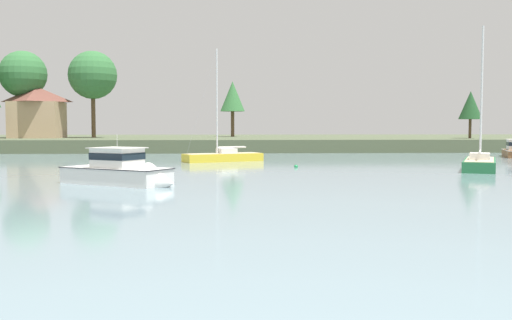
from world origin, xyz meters
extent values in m
cube|color=#4C563D|center=(0.00, 100.01, 0.96)|extent=(221.08, 51.07, 1.91)
cube|color=white|center=(-18.63, 32.35, 0.25)|extent=(7.89, 6.33, 1.73)
cone|color=white|center=(-15.43, 30.40, 0.25)|extent=(3.13, 3.28, 2.56)
cube|color=black|center=(-18.63, 32.35, 1.09)|extent=(8.08, 6.51, 0.05)
cube|color=silver|center=(-18.52, 32.28, 1.76)|extent=(3.61, 3.42, 1.28)
cube|color=#19232D|center=(-18.52, 32.28, 1.89)|extent=(3.69, 3.49, 0.46)
cube|color=beige|center=(-18.52, 32.28, 2.43)|extent=(4.09, 3.91, 0.06)
cylinder|color=silver|center=(-18.52, 32.28, 2.91)|extent=(0.03, 0.03, 0.89)
cube|color=#236B3D|center=(11.38, 43.43, 0.14)|extent=(6.47, 9.76, 1.54)
cube|color=#CCB78E|center=(11.38, 43.43, 0.92)|extent=(5.94, 9.11, 0.04)
cube|color=silver|center=(11.17, 43.00, 1.23)|extent=(2.41, 2.62, 0.57)
cylinder|color=silver|center=(11.71, 44.12, 6.88)|extent=(0.19, 0.19, 11.87)
cylinder|color=silver|center=(10.88, 42.39, 1.62)|extent=(1.79, 3.52, 0.15)
cylinder|color=silver|center=(10.88, 42.39, 1.67)|extent=(1.61, 3.17, 0.14)
cylinder|color=#999999|center=(12.53, 45.85, 6.86)|extent=(1.67, 3.48, 11.83)
cube|color=gold|center=(-11.65, 56.38, 0.13)|extent=(9.05, 5.93, 1.46)
cube|color=#CCB78E|center=(-11.65, 56.38, 0.88)|extent=(8.44, 5.43, 0.04)
cube|color=silver|center=(-11.25, 56.56, 1.16)|extent=(2.43, 2.29, 0.53)
cylinder|color=silver|center=(-12.29, 56.09, 6.58)|extent=(0.18, 0.18, 11.35)
cylinder|color=silver|center=(-10.70, 56.81, 1.53)|extent=(3.26, 1.56, 0.14)
cylinder|color=silver|center=(-10.70, 56.81, 1.58)|extent=(2.94, 1.42, 0.14)
cylinder|color=#999999|center=(-13.89, 55.37, 6.55)|extent=(3.22, 1.46, 11.30)
cube|color=beige|center=(-24.08, 65.73, 0.13)|extent=(3.99, 2.82, 0.61)
cube|color=brown|center=(-24.08, 65.73, 0.44)|extent=(4.18, 2.99, 0.05)
cube|color=tan|center=(-24.08, 65.73, 0.40)|extent=(0.59, 1.33, 0.03)
sphere|color=#1E8C47|center=(-4.70, 47.02, 0.06)|extent=(0.37, 0.37, 0.37)
torus|color=#333338|center=(-4.70, 47.02, 0.29)|extent=(0.12, 0.12, 0.02)
cylinder|color=brown|center=(-45.03, 90.49, 6.33)|extent=(0.90, 0.90, 8.85)
sphere|color=#336B38|center=(-45.03, 90.49, 12.49)|extent=(7.69, 7.69, 7.69)
cylinder|color=brown|center=(-33.79, 91.27, 6.28)|extent=(0.69, 0.69, 8.73)
sphere|color=#336B38|center=(-33.79, 91.27, 12.46)|extent=(8.06, 8.06, 8.06)
cylinder|color=brown|center=(27.99, 83.87, 4.45)|extent=(0.44, 0.44, 5.07)
cone|color=#1E4723|center=(27.99, 83.87, 7.26)|extent=(3.69, 3.69, 4.52)
cylinder|color=brown|center=(-10.22, 99.13, 5.71)|extent=(0.64, 0.64, 7.61)
cone|color=#336B38|center=(-10.22, 99.13, 9.36)|extent=(4.51, 4.51, 5.51)
cube|color=tan|center=(-42.62, 89.81, 4.89)|extent=(7.77, 6.76, 5.95)
pyramid|color=brown|center=(-42.62, 89.81, 9.12)|extent=(8.39, 7.30, 2.52)
camera|label=1|loc=(-11.12, -6.11, 3.90)|focal=39.87mm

